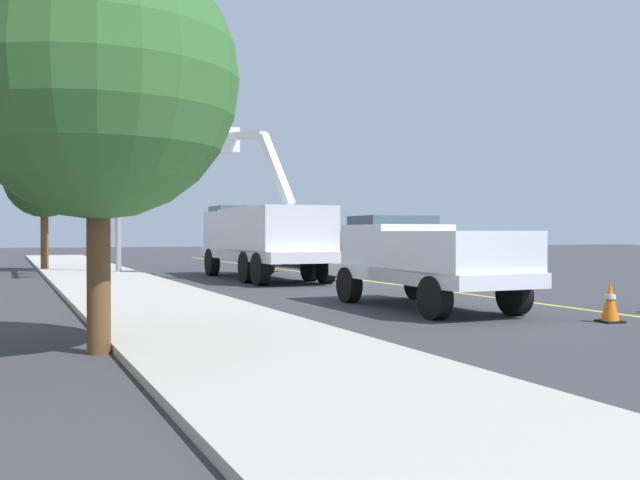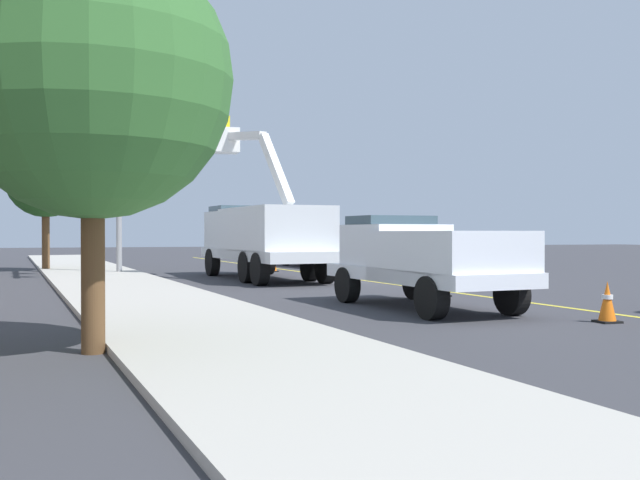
{
  "view_description": "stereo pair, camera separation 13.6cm",
  "coord_description": "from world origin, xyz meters",
  "px_view_note": "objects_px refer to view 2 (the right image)",
  "views": [
    {
      "loc": [
        -23.27,
        8.68,
        1.67
      ],
      "look_at": [
        0.91,
        1.35,
        1.4
      ],
      "focal_mm": 40.19,
      "sensor_mm": 36.0,
      "label": 1
    },
    {
      "loc": [
        -23.3,
        8.55,
        1.67
      ],
      "look_at": [
        0.91,
        1.35,
        1.4
      ],
      "focal_mm": 40.19,
      "sensor_mm": 36.0,
      "label": 2
    }
  ],
  "objects_px": {
    "passing_minivan": "(314,247)",
    "traffic_cone_mid_rear": "(333,271)",
    "traffic_cone_leading": "(607,302)",
    "traffic_cone_mid_front": "(442,280)",
    "utility_bucket_truck": "(262,235)",
    "traffic_signal_mast": "(125,133)",
    "traffic_cone_trailing": "(273,263)",
    "service_pickup_truck": "(424,257)"
  },
  "relations": [
    {
      "from": "traffic_cone_leading",
      "to": "traffic_cone_mid_front",
      "type": "distance_m",
      "value": 5.83
    },
    {
      "from": "passing_minivan",
      "to": "traffic_cone_mid_rear",
      "type": "bearing_deg",
      "value": 167.6
    },
    {
      "from": "passing_minivan",
      "to": "traffic_cone_mid_rear",
      "type": "relative_size",
      "value": 7.18
    },
    {
      "from": "utility_bucket_truck",
      "to": "traffic_cone_mid_rear",
      "type": "relative_size",
      "value": 12.13
    },
    {
      "from": "traffic_cone_mid_front",
      "to": "traffic_cone_trailing",
      "type": "bearing_deg",
      "value": 7.21
    },
    {
      "from": "utility_bucket_truck",
      "to": "traffic_cone_mid_rear",
      "type": "distance_m",
      "value": 2.98
    },
    {
      "from": "service_pickup_truck",
      "to": "traffic_cone_mid_rear",
      "type": "xyz_separation_m",
      "value": [
        9.01,
        -0.77,
        -0.78
      ]
    },
    {
      "from": "traffic_cone_leading",
      "to": "traffic_signal_mast",
      "type": "bearing_deg",
      "value": 26.15
    },
    {
      "from": "service_pickup_truck",
      "to": "traffic_cone_mid_rear",
      "type": "distance_m",
      "value": 9.07
    },
    {
      "from": "traffic_cone_mid_front",
      "to": "traffic_cone_mid_rear",
      "type": "xyz_separation_m",
      "value": [
        6.43,
        0.94,
        -0.08
      ]
    },
    {
      "from": "passing_minivan",
      "to": "traffic_cone_leading",
      "type": "relative_size",
      "value": 6.5
    },
    {
      "from": "utility_bucket_truck",
      "to": "service_pickup_truck",
      "type": "bearing_deg",
      "value": -172.85
    },
    {
      "from": "utility_bucket_truck",
      "to": "traffic_cone_trailing",
      "type": "height_order",
      "value": "utility_bucket_truck"
    },
    {
      "from": "traffic_cone_trailing",
      "to": "traffic_signal_mast",
      "type": "relative_size",
      "value": 0.09
    },
    {
      "from": "service_pickup_truck",
      "to": "traffic_cone_trailing",
      "type": "height_order",
      "value": "service_pickup_truck"
    },
    {
      "from": "traffic_cone_leading",
      "to": "traffic_cone_mid_rear",
      "type": "height_order",
      "value": "traffic_cone_leading"
    },
    {
      "from": "traffic_cone_leading",
      "to": "traffic_cone_mid_rear",
      "type": "xyz_separation_m",
      "value": [
        12.23,
        1.45,
        -0.04
      ]
    },
    {
      "from": "traffic_cone_mid_front",
      "to": "traffic_signal_mast",
      "type": "xyz_separation_m",
      "value": [
        10.9,
        7.7,
        4.99
      ]
    },
    {
      "from": "service_pickup_truck",
      "to": "traffic_cone_trailing",
      "type": "xyz_separation_m",
      "value": [
        15.29,
        -0.1,
        -0.74
      ]
    },
    {
      "from": "service_pickup_truck",
      "to": "traffic_cone_mid_rear",
      "type": "height_order",
      "value": "service_pickup_truck"
    },
    {
      "from": "utility_bucket_truck",
      "to": "traffic_cone_mid_front",
      "type": "relative_size",
      "value": 9.91
    },
    {
      "from": "traffic_cone_trailing",
      "to": "passing_minivan",
      "type": "bearing_deg",
      "value": -37.37
    },
    {
      "from": "service_pickup_truck",
      "to": "traffic_signal_mast",
      "type": "distance_m",
      "value": 15.36
    },
    {
      "from": "passing_minivan",
      "to": "traffic_cone_mid_front",
      "type": "distance_m",
      "value": 16.54
    },
    {
      "from": "traffic_cone_mid_rear",
      "to": "traffic_signal_mast",
      "type": "xyz_separation_m",
      "value": [
        4.47,
        6.75,
        5.07
      ]
    },
    {
      "from": "traffic_cone_mid_rear",
      "to": "traffic_signal_mast",
      "type": "height_order",
      "value": "traffic_signal_mast"
    },
    {
      "from": "traffic_cone_leading",
      "to": "traffic_cone_mid_front",
      "type": "xyz_separation_m",
      "value": [
        5.81,
        0.51,
        0.04
      ]
    },
    {
      "from": "traffic_cone_leading",
      "to": "service_pickup_truck",
      "type": "bearing_deg",
      "value": 34.47
    },
    {
      "from": "passing_minivan",
      "to": "service_pickup_truck",
      "type": "bearing_deg",
      "value": 171.12
    },
    {
      "from": "traffic_cone_leading",
      "to": "traffic_cone_trailing",
      "type": "bearing_deg",
      "value": 6.52
    },
    {
      "from": "traffic_cone_trailing",
      "to": "utility_bucket_truck",
      "type": "bearing_deg",
      "value": 162.56
    },
    {
      "from": "utility_bucket_truck",
      "to": "traffic_cone_leading",
      "type": "relative_size",
      "value": 10.98
    },
    {
      "from": "utility_bucket_truck",
      "to": "service_pickup_truck",
      "type": "height_order",
      "value": "utility_bucket_truck"
    },
    {
      "from": "traffic_cone_leading",
      "to": "traffic_cone_mid_front",
      "type": "relative_size",
      "value": 0.9
    },
    {
      "from": "service_pickup_truck",
      "to": "traffic_cone_trailing",
      "type": "bearing_deg",
      "value": -0.37
    },
    {
      "from": "passing_minivan",
      "to": "traffic_signal_mast",
      "type": "height_order",
      "value": "traffic_signal_mast"
    },
    {
      "from": "service_pickup_truck",
      "to": "traffic_cone_leading",
      "type": "height_order",
      "value": "service_pickup_truck"
    },
    {
      "from": "traffic_cone_leading",
      "to": "traffic_cone_mid_rear",
      "type": "relative_size",
      "value": 1.11
    },
    {
      "from": "traffic_cone_trailing",
      "to": "traffic_signal_mast",
      "type": "bearing_deg",
      "value": 106.61
    },
    {
      "from": "traffic_cone_trailing",
      "to": "traffic_signal_mast",
      "type": "xyz_separation_m",
      "value": [
        -1.82,
        6.09,
        5.03
      ]
    },
    {
      "from": "traffic_cone_leading",
      "to": "passing_minivan",
      "type": "bearing_deg",
      "value": -1.96
    },
    {
      "from": "traffic_cone_mid_rear",
      "to": "passing_minivan",
      "type": "bearing_deg",
      "value": -12.4
    }
  ]
}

